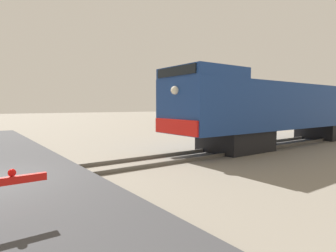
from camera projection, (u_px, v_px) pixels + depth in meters
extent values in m
cube|color=black|center=(235.00, 140.00, 14.17)|extent=(2.59, 3.20, 1.05)
cube|color=black|center=(324.00, 131.00, 19.65)|extent=(2.59, 3.20, 1.05)
cube|color=navy|center=(288.00, 106.00, 16.78)|extent=(3.04, 17.02, 2.44)
cube|color=navy|center=(202.00, 74.00, 12.57)|extent=(2.98, 3.03, 0.48)
cube|color=black|center=(175.00, 71.00, 11.67)|extent=(2.59, 0.06, 0.39)
cube|color=red|center=(175.00, 127.00, 11.83)|extent=(2.89, 0.08, 0.64)
sphere|color=#F2EACC|center=(175.00, 90.00, 11.72)|extent=(0.36, 0.36, 0.36)
cube|color=red|center=(19.00, 179.00, 5.05)|extent=(0.10, 0.94, 0.14)
sphere|color=red|center=(12.00, 173.00, 4.98)|extent=(0.14, 0.14, 0.14)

